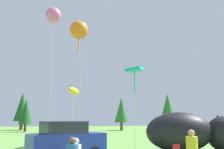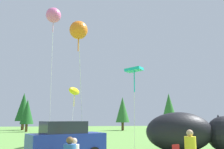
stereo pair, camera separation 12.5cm
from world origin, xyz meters
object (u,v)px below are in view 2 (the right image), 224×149
(kite_yellow_hero, at_px, (74,91))
(kite_pink_octopus, at_px, (54,15))
(parked_car, at_px, (66,140))
(kite_orange_flower, at_px, (79,30))
(inflatable_cat, at_px, (192,134))
(kite_teal_diamond, at_px, (134,71))

(kite_yellow_hero, height_order, kite_pink_octopus, kite_pink_octopus)
(parked_car, bearing_deg, kite_orange_flower, -45.63)
(kite_yellow_hero, bearing_deg, parked_car, -94.96)
(parked_car, bearing_deg, inflatable_cat, -12.76)
(kite_orange_flower, relative_size, kite_pink_octopus, 0.78)
(kite_yellow_hero, bearing_deg, kite_pink_octopus, -114.03)
(kite_yellow_hero, xyz_separation_m, kite_pink_octopus, (-1.74, -3.91, 5.07))
(kite_pink_octopus, bearing_deg, kite_yellow_hero, 65.97)
(kite_teal_diamond, height_order, kite_pink_octopus, kite_pink_octopus)
(kite_teal_diamond, height_order, kite_yellow_hero, kite_teal_diamond)
(kite_teal_diamond, relative_size, kite_yellow_hero, 1.06)
(inflatable_cat, xyz_separation_m, kite_yellow_hero, (-7.62, 5.65, 3.26))
(parked_car, relative_size, kite_pink_octopus, 0.45)
(parked_car, height_order, kite_pink_octopus, kite_pink_octopus)
(parked_car, relative_size, inflatable_cat, 0.69)
(kite_yellow_hero, bearing_deg, kite_teal_diamond, -67.55)
(kite_teal_diamond, bearing_deg, kite_pink_octopus, 142.41)
(inflatable_cat, distance_m, kite_pink_octopus, 12.65)
(kite_orange_flower, distance_m, kite_pink_octopus, 4.30)
(kite_teal_diamond, xyz_separation_m, kite_yellow_hero, (-3.18, 7.70, -0.43))
(kite_yellow_hero, height_order, kite_orange_flower, kite_orange_flower)
(inflatable_cat, bearing_deg, kite_orange_flower, -156.57)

